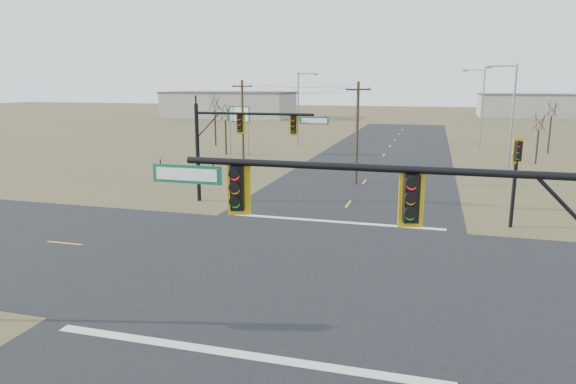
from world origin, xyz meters
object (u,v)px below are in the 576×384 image
object	(u,v)px
pedestal_signal_ne	(516,164)
bare_tree_b	(215,102)
streetlight_c	(300,105)
bare_tree_d	(552,108)
bare_tree_c	(540,121)
mast_arm_far	(243,132)
utility_pole_far	(243,120)
highway_sign	(239,120)
streetlight_b	(481,104)
bare_tree_a	(225,112)
streetlight_a	(510,113)
utility_pole_near	(357,131)
mast_arm_near	(414,222)

from	to	relation	value
pedestal_signal_ne	bare_tree_b	bearing A→B (deg)	111.02
streetlight_c	bare_tree_d	world-z (taller)	streetlight_c
streetlight_c	bare_tree_c	bearing A→B (deg)	-35.12
mast_arm_far	utility_pole_far	bearing A→B (deg)	99.27
highway_sign	streetlight_b	bearing A→B (deg)	39.49
mast_arm_far	utility_pole_far	world-z (taller)	utility_pole_far
mast_arm_far	bare_tree_a	size ratio (longest dim) A/B	1.50
utility_pole_far	bare_tree_b	xyz separation A→B (m)	(-8.30, 12.24, 1.21)
streetlight_a	bare_tree_d	size ratio (longest dim) A/B	1.49
bare_tree_a	mast_arm_far	bearing A→B (deg)	-64.73
streetlight_a	bare_tree_c	bearing A→B (deg)	58.68
utility_pole_near	streetlight_a	world-z (taller)	streetlight_a
streetlight_b	bare_tree_c	distance (m)	13.05
mast_arm_near	streetlight_c	world-z (taller)	streetlight_c
streetlight_b	bare_tree_c	size ratio (longest dim) A/B	1.80
streetlight_c	bare_tree_a	distance (m)	11.00
mast_arm_far	pedestal_signal_ne	xyz separation A→B (m)	(15.94, -1.43, -1.16)
bare_tree_c	bare_tree_a	bearing A→B (deg)	-176.51
pedestal_signal_ne	bare_tree_a	size ratio (longest dim) A/B	0.83
bare_tree_b	utility_pole_near	bearing A→B (deg)	-44.29
streetlight_b	bare_tree_b	bearing A→B (deg)	174.93
mast_arm_far	highway_sign	world-z (taller)	mast_arm_far
streetlight_b	streetlight_c	world-z (taller)	streetlight_b
pedestal_signal_ne	streetlight_a	bearing A→B (deg)	59.83
pedestal_signal_ne	bare_tree_a	world-z (taller)	bare_tree_a
streetlight_b	bare_tree_d	distance (m)	8.01
mast_arm_far	utility_pole_near	distance (m)	10.53
mast_arm_far	streetlight_a	distance (m)	24.57
utility_pole_far	streetlight_b	bearing A→B (deg)	39.63
bare_tree_a	utility_pole_near	bearing A→B (deg)	-38.41
streetlight_c	bare_tree_a	size ratio (longest dim) A/B	1.53
bare_tree_a	bare_tree_c	size ratio (longest dim) A/B	1.13
mast_arm_far	streetlight_b	world-z (taller)	streetlight_b
pedestal_signal_ne	bare_tree_c	bearing A→B (deg)	53.43
pedestal_signal_ne	utility_pole_near	xyz separation A→B (m)	(-9.92, 10.05, 0.62)
mast_arm_near	mast_arm_far	size ratio (longest dim) A/B	1.17
mast_arm_near	utility_pole_far	size ratio (longest dim) A/B	1.29
mast_arm_near	pedestal_signal_ne	world-z (taller)	mast_arm_near
utility_pole_near	mast_arm_near	bearing A→B (deg)	-79.34
mast_arm_far	bare_tree_c	xyz separation A→B (m)	(21.32, 23.33, -0.55)
bare_tree_a	pedestal_signal_ne	bearing A→B (deg)	-41.25
bare_tree_d	mast_arm_far	bearing A→B (deg)	-126.98
bare_tree_d	streetlight_c	bearing A→B (deg)	-177.59
utility_pole_near	bare_tree_c	xyz separation A→B (m)	(15.29, 14.71, -0.02)
streetlight_a	bare_tree_a	size ratio (longest dim) A/B	1.58
streetlight_a	streetlight_b	xyz separation A→B (m)	(-0.93, 18.65, 0.07)
utility_pole_near	utility_pole_far	world-z (taller)	utility_pole_far
highway_sign	streetlight_c	bearing A→B (deg)	73.49
streetlight_c	bare_tree_b	world-z (taller)	streetlight_c
bare_tree_b	mast_arm_near	bearing A→B (deg)	-61.76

